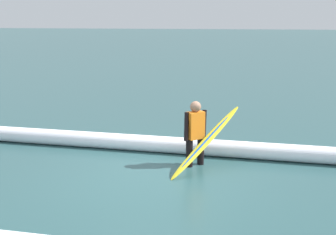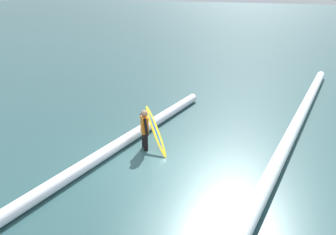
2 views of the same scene
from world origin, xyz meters
TOP-DOWN VIEW (x-y plane):
  - ground_plane at (0.00, 0.00)m, footprint 196.25×196.25m
  - surfer at (-0.71, -0.89)m, footprint 0.41×0.48m
  - surfboard at (-0.95, -0.62)m, footprint 1.34×1.46m
  - wave_crest_foreground at (1.47, -1.72)m, footprint 14.99×1.18m

SIDE VIEW (x-z plane):
  - ground_plane at x=0.00m, z-range 0.00..0.00m
  - wave_crest_foreground at x=1.47m, z-range 0.00..0.36m
  - surfboard at x=-0.95m, z-range -0.01..1.19m
  - surfer at x=-0.71m, z-range 0.07..1.40m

